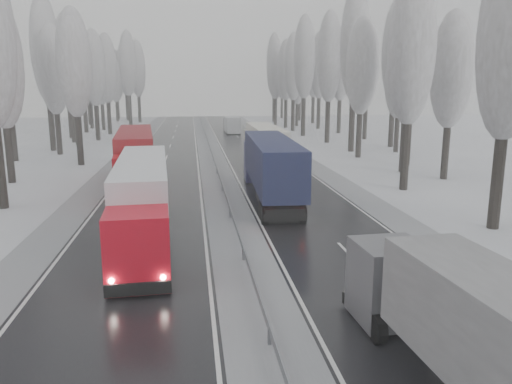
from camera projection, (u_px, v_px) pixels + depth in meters
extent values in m
cube|color=black|center=(283.00, 185.00, 41.83)|extent=(7.50, 200.00, 0.03)
cube|color=black|center=(156.00, 188.00, 40.51)|extent=(7.50, 200.00, 0.03)
cube|color=#989A9F|center=(221.00, 187.00, 41.17)|extent=(3.00, 200.00, 0.04)
cube|color=#989A9F|center=(340.00, 184.00, 42.45)|extent=(2.40, 200.00, 0.04)
cube|color=#989A9F|center=(93.00, 190.00, 39.88)|extent=(2.40, 200.00, 0.04)
cube|color=slate|center=(221.00, 180.00, 41.05)|extent=(0.06, 200.00, 0.32)
cube|color=slate|center=(222.00, 188.00, 39.17)|extent=(0.12, 0.12, 0.60)
cube|color=slate|center=(208.00, 143.00, 70.21)|extent=(0.12, 0.12, 0.60)
cylinder|color=black|center=(497.00, 181.00, 28.58)|extent=(0.68, 0.68, 5.60)
ellipsoid|color=gray|center=(512.00, 36.00, 26.92)|extent=(3.60, 3.60, 11.45)
cylinder|color=black|center=(405.00, 155.00, 39.54)|extent=(0.68, 0.68, 5.62)
ellipsoid|color=gray|center=(412.00, 50.00, 37.87)|extent=(3.60, 3.60, 11.48)
cylinder|color=black|center=(445.00, 152.00, 44.18)|extent=(0.64, 0.64, 4.94)
ellipsoid|color=gray|center=(452.00, 70.00, 42.72)|extent=(3.60, 3.60, 10.09)
cylinder|color=black|center=(403.00, 144.00, 47.88)|extent=(0.66, 0.66, 5.32)
ellipsoid|color=gray|center=(408.00, 63.00, 46.31)|extent=(3.60, 3.60, 10.88)
cylinder|color=black|center=(408.00, 135.00, 51.94)|extent=(0.72, 0.72, 6.31)
ellipsoid|color=gray|center=(414.00, 45.00, 50.07)|extent=(3.60, 3.60, 12.90)
cylinder|color=black|center=(359.00, 134.00, 57.89)|extent=(0.67, 0.67, 5.38)
ellipsoid|color=gray|center=(362.00, 66.00, 56.30)|extent=(3.60, 3.60, 10.98)
cylinder|color=black|center=(397.00, 134.00, 62.64)|extent=(0.62, 0.62, 4.59)
ellipsoid|color=gray|center=(400.00, 80.00, 61.28)|extent=(3.60, 3.60, 9.39)
cylinder|color=black|center=(352.00, 124.00, 63.10)|extent=(0.76, 0.76, 6.95)
ellipsoid|color=gray|center=(355.00, 43.00, 61.04)|extent=(3.60, 3.60, 14.19)
cylinder|color=black|center=(391.00, 123.00, 67.88)|extent=(0.74, 0.74, 6.59)
ellipsoid|color=gray|center=(396.00, 51.00, 65.93)|extent=(3.60, 3.60, 13.46)
cylinder|color=black|center=(327.00, 121.00, 73.06)|extent=(0.72, 0.72, 6.37)
ellipsoid|color=gray|center=(329.00, 57.00, 71.18)|extent=(3.60, 3.60, 13.01)
cylinder|color=black|center=(365.00, 120.00, 77.88)|extent=(0.70, 0.70, 5.97)
ellipsoid|color=gray|center=(368.00, 64.00, 76.11)|extent=(3.60, 3.60, 12.20)
cylinder|color=black|center=(303.00, 116.00, 83.24)|extent=(0.74, 0.74, 6.65)
ellipsoid|color=gray|center=(304.00, 57.00, 81.27)|extent=(3.60, 3.60, 13.59)
cylinder|color=black|center=(339.00, 116.00, 88.10)|extent=(0.71, 0.71, 6.14)
ellipsoid|color=gray|center=(341.00, 65.00, 86.29)|extent=(3.60, 3.60, 12.54)
cylinder|color=black|center=(293.00, 114.00, 92.79)|extent=(0.71, 0.71, 6.05)
ellipsoid|color=gray|center=(294.00, 67.00, 91.00)|extent=(3.60, 3.60, 12.37)
cylinder|color=black|center=(318.00, 113.00, 97.39)|extent=(0.72, 0.72, 6.30)
ellipsoid|color=gray|center=(320.00, 65.00, 95.52)|extent=(3.60, 3.60, 12.87)
cylinder|color=black|center=(286.00, 113.00, 100.10)|extent=(0.70, 0.70, 5.88)
ellipsoid|color=gray|center=(286.00, 70.00, 98.36)|extent=(3.60, 3.60, 12.00)
cylinder|color=black|center=(297.00, 114.00, 104.48)|extent=(0.64, 0.64, 4.86)
ellipsoid|color=gray|center=(297.00, 80.00, 103.04)|extent=(3.60, 3.60, 9.92)
cylinder|color=black|center=(275.00, 111.00, 106.87)|extent=(0.70, 0.70, 5.98)
ellipsoid|color=gray|center=(276.00, 70.00, 105.10)|extent=(3.60, 3.60, 12.21)
cylinder|color=black|center=(313.00, 109.00, 111.89)|extent=(0.71, 0.71, 6.19)
ellipsoid|color=gray|center=(314.00, 69.00, 110.06)|extent=(3.60, 3.60, 12.64)
cylinder|color=black|center=(274.00, 107.00, 116.49)|extent=(0.75, 0.75, 6.86)
ellipsoid|color=gray|center=(274.00, 64.00, 114.46)|extent=(3.60, 3.60, 14.01)
cylinder|color=black|center=(299.00, 109.00, 121.39)|extent=(0.68, 0.68, 5.55)
ellipsoid|color=gray|center=(300.00, 76.00, 119.75)|extent=(3.60, 3.60, 11.33)
cylinder|color=black|center=(274.00, 107.00, 127.04)|extent=(0.71, 0.71, 6.09)
ellipsoid|color=gray|center=(274.00, 72.00, 125.23)|extent=(3.60, 3.60, 12.45)
cylinder|color=black|center=(282.00, 107.00, 131.33)|extent=(0.67, 0.67, 5.49)
ellipsoid|color=gray|center=(282.00, 77.00, 129.71)|extent=(3.60, 3.60, 11.21)
cylinder|color=black|center=(9.00, 154.00, 42.49)|extent=(0.65, 0.65, 5.03)
ellipsoid|color=gray|center=(0.00, 67.00, 41.00)|extent=(3.60, 3.60, 10.28)
cylinder|color=black|center=(79.00, 139.00, 52.17)|extent=(0.67, 0.67, 5.44)
ellipsoid|color=gray|center=(74.00, 63.00, 50.56)|extent=(3.60, 3.60, 11.11)
cylinder|color=black|center=(13.00, 135.00, 55.03)|extent=(0.69, 0.69, 5.72)
ellipsoid|color=gray|center=(5.00, 59.00, 53.33)|extent=(3.60, 3.60, 11.69)
cylinder|color=black|center=(59.00, 133.00, 60.37)|extent=(0.66, 0.66, 5.23)
ellipsoid|color=gray|center=(53.00, 70.00, 58.82)|extent=(3.60, 3.60, 10.68)
cylinder|color=black|center=(52.00, 125.00, 63.88)|extent=(0.74, 0.74, 6.60)
ellipsoid|color=gray|center=(45.00, 49.00, 61.93)|extent=(3.60, 3.60, 13.49)
cylinder|color=black|center=(77.00, 127.00, 69.74)|extent=(0.65, 0.65, 5.16)
ellipsoid|color=gray|center=(73.00, 73.00, 68.21)|extent=(3.60, 3.60, 10.54)
cylinder|color=black|center=(73.00, 123.00, 73.38)|extent=(0.69, 0.69, 5.79)
ellipsoid|color=gray|center=(69.00, 65.00, 71.66)|extent=(3.60, 3.60, 11.84)
cylinder|color=black|center=(97.00, 122.00, 76.45)|extent=(0.68, 0.68, 5.64)
ellipsoid|color=gray|center=(94.00, 68.00, 74.77)|extent=(3.60, 3.60, 11.53)
cylinder|color=black|center=(70.00, 117.00, 79.62)|extent=(0.73, 0.73, 6.56)
ellipsoid|color=gray|center=(66.00, 57.00, 77.68)|extent=(3.60, 3.60, 13.40)
cylinder|color=black|center=(109.00, 117.00, 86.24)|extent=(0.69, 0.69, 5.79)
ellipsoid|color=gray|center=(106.00, 68.00, 84.53)|extent=(3.60, 3.60, 11.84)
cylinder|color=black|center=(85.00, 114.00, 89.43)|extent=(0.74, 0.74, 6.65)
ellipsoid|color=gray|center=(81.00, 59.00, 87.47)|extent=(3.60, 3.60, 13.58)
cylinder|color=black|center=(103.00, 116.00, 95.05)|extent=(0.65, 0.65, 5.12)
ellipsoid|color=gray|center=(101.00, 77.00, 93.53)|extent=(3.60, 3.60, 10.46)
cylinder|color=black|center=(91.00, 113.00, 98.49)|extent=(0.69, 0.69, 5.84)
ellipsoid|color=gray|center=(88.00, 70.00, 96.77)|extent=(3.60, 3.60, 11.92)
cylinder|color=black|center=(130.00, 110.00, 105.85)|extent=(0.74, 0.74, 6.67)
ellipsoid|color=gray|center=(128.00, 63.00, 103.87)|extent=(3.60, 3.60, 13.63)
cylinder|color=black|center=(89.00, 110.00, 108.62)|extent=(0.72, 0.72, 6.31)
ellipsoid|color=gray|center=(87.00, 67.00, 106.75)|extent=(3.60, 3.60, 12.88)
cylinder|color=black|center=(139.00, 109.00, 115.12)|extent=(0.72, 0.72, 6.29)
ellipsoid|color=gray|center=(137.00, 69.00, 113.26)|extent=(3.60, 3.60, 12.84)
cylinder|color=black|center=(117.00, 111.00, 118.45)|extent=(0.64, 0.64, 4.86)
ellipsoid|color=gray|center=(115.00, 81.00, 117.01)|extent=(3.60, 3.60, 9.92)
cylinder|color=black|center=(127.00, 107.00, 121.04)|extent=(0.74, 0.74, 6.63)
ellipsoid|color=gray|center=(125.00, 67.00, 119.08)|extent=(3.60, 3.60, 13.54)
cylinder|color=black|center=(118.00, 108.00, 124.66)|extent=(0.69, 0.69, 5.79)
ellipsoid|color=gray|center=(116.00, 74.00, 122.95)|extent=(3.60, 3.60, 11.82)
cube|color=#535459|center=(397.00, 288.00, 16.68)|extent=(2.42, 2.50, 2.73)
cube|color=black|center=(383.00, 259.00, 17.65)|extent=(2.10, 0.22, 0.91)
cube|color=black|center=(379.00, 303.00, 18.09)|extent=(2.28, 0.27, 0.46)
cylinder|color=black|center=(378.00, 329.00, 16.02)|extent=(0.38, 0.97, 0.95)
cylinder|color=black|center=(432.00, 324.00, 16.37)|extent=(0.38, 0.97, 0.95)
sphere|color=white|center=(357.00, 295.00, 17.88)|extent=(0.20, 0.20, 0.20)
sphere|color=white|center=(402.00, 292.00, 18.20)|extent=(0.20, 0.20, 0.20)
cube|color=#212051|center=(260.00, 160.00, 43.64)|extent=(2.84, 2.95, 3.29)
cube|color=black|center=(258.00, 149.00, 44.81)|extent=(2.52, 0.20, 1.10)
cube|color=black|center=(258.00, 172.00, 45.35)|extent=(2.74, 0.27, 0.55)
cube|color=#16183D|center=(272.00, 161.00, 35.08)|extent=(3.33, 14.33, 3.07)
cube|color=black|center=(287.00, 220.00, 28.57)|extent=(2.52, 0.23, 0.49)
cube|color=black|center=(279.00, 204.00, 31.68)|extent=(2.63, 6.11, 0.49)
cube|color=black|center=(285.00, 221.00, 29.21)|extent=(2.52, 0.16, 0.66)
cylinder|color=black|center=(248.00, 176.00, 42.94)|extent=(0.43, 1.15, 1.14)
cylinder|color=black|center=(274.00, 176.00, 43.14)|extent=(0.43, 1.15, 1.14)
cylinder|color=black|center=(262.00, 210.00, 31.20)|extent=(0.43, 1.15, 1.14)
cylinder|color=black|center=(298.00, 209.00, 31.41)|extent=(0.43, 1.15, 1.14)
cylinder|color=black|center=(265.00, 215.00, 29.81)|extent=(0.43, 1.15, 1.14)
cylinder|color=black|center=(302.00, 214.00, 30.02)|extent=(0.43, 1.15, 1.14)
sphere|color=#FF0C05|center=(269.00, 206.00, 28.23)|extent=(0.22, 0.22, 0.22)
sphere|color=#FF0C05|center=(306.00, 205.00, 28.41)|extent=(0.22, 0.22, 0.22)
sphere|color=white|center=(247.00, 167.00, 45.20)|extent=(0.24, 0.24, 0.24)
sphere|color=white|center=(270.00, 167.00, 45.39)|extent=(0.24, 0.24, 0.24)
cube|color=#9D9B8B|center=(256.00, 143.00, 58.28)|extent=(2.55, 2.65, 3.05)
cube|color=black|center=(254.00, 136.00, 59.36)|extent=(2.34, 0.11, 1.02)
cube|color=black|center=(254.00, 152.00, 59.86)|extent=(2.54, 0.16, 0.51)
cube|color=silver|center=(266.00, 141.00, 50.36)|extent=(2.62, 13.22, 2.85)
cube|color=black|center=(276.00, 173.00, 44.35)|extent=(2.34, 0.13, 0.46)
cube|color=black|center=(271.00, 166.00, 47.22)|extent=(2.25, 5.60, 0.46)
cube|color=black|center=(275.00, 174.00, 44.94)|extent=(2.34, 0.07, 0.61)
cylinder|color=black|center=(247.00, 154.00, 57.59)|extent=(0.36, 1.06, 1.06)
cylinder|color=black|center=(266.00, 153.00, 57.86)|extent=(0.36, 1.06, 1.06)
cylinder|color=black|center=(261.00, 169.00, 46.74)|extent=(0.36, 1.06, 1.06)
cylinder|color=black|center=(283.00, 169.00, 47.01)|extent=(0.36, 1.06, 1.06)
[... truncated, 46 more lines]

